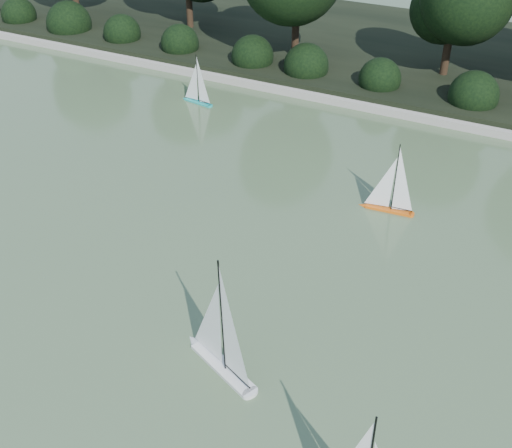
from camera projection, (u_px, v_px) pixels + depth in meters
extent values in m
plane|color=#3B4E2F|center=(157.00, 348.00, 8.74)|extent=(80.00, 80.00, 0.00)
cube|color=gray|center=(375.00, 107.00, 15.32)|extent=(40.00, 0.35, 0.18)
cube|color=black|center=(421.00, 55.00, 18.23)|extent=(40.00, 8.00, 0.30)
cylinder|color=black|center=(76.00, 1.00, 20.83)|extent=(0.20, 0.20, 1.51)
cylinder|color=black|center=(190.00, 14.00, 19.76)|extent=(0.20, 0.20, 1.37)
cylinder|color=black|center=(295.00, 37.00, 17.47)|extent=(0.20, 0.20, 1.66)
cylinder|color=black|center=(445.00, 61.00, 16.40)|extent=(0.20, 0.20, 1.26)
sphere|color=black|center=(26.00, 16.00, 20.43)|extent=(1.10, 1.10, 1.10)
sphere|color=black|center=(74.00, 25.00, 19.66)|extent=(1.10, 1.10, 1.10)
sphere|color=black|center=(127.00, 34.00, 18.88)|extent=(1.10, 1.10, 1.10)
sphere|color=black|center=(184.00, 44.00, 18.11)|extent=(1.10, 1.10, 1.10)
sphere|color=black|center=(246.00, 55.00, 17.33)|extent=(1.10, 1.10, 1.10)
sphere|color=black|center=(314.00, 67.00, 16.56)|extent=(1.10, 1.10, 1.10)
sphere|color=black|center=(388.00, 81.00, 15.78)|extent=(1.10, 1.10, 1.10)
sphere|color=black|center=(471.00, 95.00, 15.01)|extent=(1.10, 1.10, 1.10)
cube|color=silver|center=(223.00, 365.00, 8.40)|extent=(1.15, 0.66, 0.11)
cone|color=silver|center=(194.00, 338.00, 8.83)|extent=(0.30, 0.30, 0.23)
cylinder|color=silver|center=(250.00, 392.00, 8.03)|extent=(0.18, 0.18, 0.11)
cylinder|color=black|center=(223.00, 313.00, 7.84)|extent=(0.03, 0.03, 1.78)
cylinder|color=black|center=(237.00, 372.00, 8.13)|extent=(0.49, 0.22, 0.02)
cube|color=#D6570F|center=(389.00, 209.00, 11.63)|extent=(0.84, 0.24, 0.08)
cone|color=#D6570F|center=(363.00, 203.00, 11.78)|extent=(0.18, 0.18, 0.17)
cylinder|color=#D6570F|center=(412.00, 213.00, 11.49)|extent=(0.11, 0.11, 0.08)
cylinder|color=black|center=(396.00, 176.00, 11.23)|extent=(0.02, 0.02, 1.29)
cylinder|color=black|center=(402.00, 207.00, 11.51)|extent=(0.38, 0.05, 0.01)
cube|color=teal|center=(198.00, 102.00, 15.73)|extent=(0.79, 0.28, 0.08)
cone|color=teal|center=(185.00, 97.00, 15.96)|extent=(0.18, 0.18, 0.16)
cylinder|color=teal|center=(210.00, 105.00, 15.54)|extent=(0.11, 0.11, 0.08)
cylinder|color=black|center=(198.00, 77.00, 15.36)|extent=(0.02, 0.02, 1.20)
cylinder|color=black|center=(204.00, 100.00, 15.58)|extent=(0.35, 0.07, 0.01)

